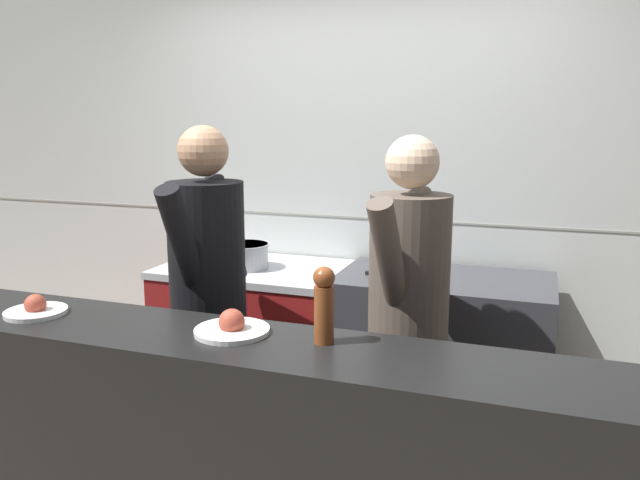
# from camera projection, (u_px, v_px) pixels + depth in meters

# --- Properties ---
(wall_back_tiled) EXTENTS (8.00, 0.06, 2.60)m
(wall_back_tiled) POSITION_uv_depth(u_px,v_px,m) (360.00, 193.00, 3.76)
(wall_back_tiled) COLOR silver
(wall_back_tiled) RESTS_ON ground_plane
(oven_range) EXTENTS (1.04, 0.71, 0.89)m
(oven_range) POSITION_uv_depth(u_px,v_px,m) (254.00, 338.00, 3.73)
(oven_range) COLOR maroon
(oven_range) RESTS_ON ground_plane
(prep_counter) EXTENTS (1.11, 0.65, 0.92)m
(prep_counter) POSITION_uv_depth(u_px,v_px,m) (441.00, 360.00, 3.36)
(prep_counter) COLOR #38383D
(prep_counter) RESTS_ON ground_plane
(pass_counter) EXTENTS (2.82, 0.45, 0.98)m
(pass_counter) POSITION_uv_depth(u_px,v_px,m) (239.00, 466.00, 2.29)
(pass_counter) COLOR black
(pass_counter) RESTS_ON ground_plane
(stock_pot) EXTENTS (0.28, 0.28, 0.14)m
(stock_pot) POSITION_uv_depth(u_px,v_px,m) (245.00, 255.00, 3.59)
(stock_pot) COLOR #B7BABF
(stock_pot) RESTS_ON oven_range
(mixing_bowl_steel) EXTENTS (0.24, 0.24, 0.08)m
(mixing_bowl_steel) POSITION_uv_depth(u_px,v_px,m) (414.00, 265.00, 3.37)
(mixing_bowl_steel) COLOR #B7BABF
(mixing_bowl_steel) RESTS_ON prep_counter
(chefs_knife) EXTENTS (0.36, 0.11, 0.02)m
(chefs_knife) POSITION_uv_depth(u_px,v_px,m) (391.00, 277.00, 3.26)
(chefs_knife) COLOR #B7BABF
(chefs_knife) RESTS_ON prep_counter
(plated_dish_main) EXTENTS (0.24, 0.24, 0.08)m
(plated_dish_main) POSITION_uv_depth(u_px,v_px,m) (36.00, 309.00, 2.47)
(plated_dish_main) COLOR white
(plated_dish_main) RESTS_ON pass_counter
(plated_dish_appetiser) EXTENTS (0.27, 0.27, 0.10)m
(plated_dish_appetiser) POSITION_uv_depth(u_px,v_px,m) (232.00, 327.00, 2.25)
(plated_dish_appetiser) COLOR white
(plated_dish_appetiser) RESTS_ON pass_counter
(pepper_mill) EXTENTS (0.08, 0.08, 0.27)m
(pepper_mill) POSITION_uv_depth(u_px,v_px,m) (324.00, 303.00, 2.13)
(pepper_mill) COLOR brown
(pepper_mill) RESTS_ON pass_counter
(chef_head_cook) EXTENTS (0.37, 0.75, 1.71)m
(chef_head_cook) POSITION_uv_depth(u_px,v_px,m) (208.00, 292.00, 2.87)
(chef_head_cook) COLOR black
(chef_head_cook) RESTS_ON ground_plane
(chef_sous) EXTENTS (0.40, 0.74, 1.68)m
(chef_sous) POSITION_uv_depth(u_px,v_px,m) (408.00, 311.00, 2.66)
(chef_sous) COLOR black
(chef_sous) RESTS_ON ground_plane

